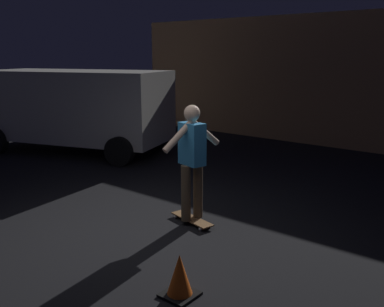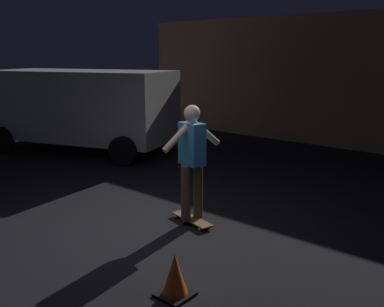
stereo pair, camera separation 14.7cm
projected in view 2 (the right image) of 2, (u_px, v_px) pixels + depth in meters
name	position (u px, v px, depth m)	size (l,w,h in m)	color
ground_plane	(132.00, 236.00, 5.85)	(28.00, 28.00, 0.00)	black
low_building	(341.00, 78.00, 12.79)	(11.65, 3.66, 3.47)	#AD7F56
parked_van	(82.00, 105.00, 10.83)	(4.97, 3.42, 2.03)	silver
skateboard_ridden	(192.00, 219.00, 6.30)	(0.81, 0.37, 0.07)	olive
skater	(192.00, 154.00, 6.08)	(0.42, 0.98, 1.67)	brown
traffic_cone	(175.00, 277.00, 4.36)	(0.34, 0.34, 0.46)	black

